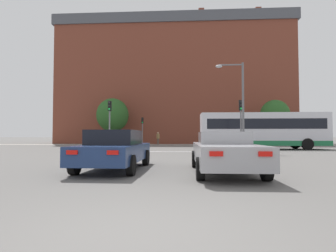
{
  "coord_description": "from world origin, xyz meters",
  "views": [
    {
      "loc": [
        0.57,
        -3.2,
        1.22
      ],
      "look_at": [
        -0.81,
        20.65,
        2.11
      ],
      "focal_mm": 28.0,
      "sensor_mm": 36.0,
      "label": 1
    }
  ],
  "objects_px": {
    "car_saloon_left": "(115,149)",
    "traffic_light_near_left": "(110,117)",
    "pedestrian_waiting": "(250,138)",
    "pedestrian_walking_east": "(158,137)",
    "car_roadster_right": "(224,152)",
    "traffic_light_near_right": "(241,117)",
    "traffic_light_far_left": "(142,126)",
    "bus_crossing_lead": "(262,130)",
    "street_lamp_junction": "(238,97)"
  },
  "relations": [
    {
      "from": "car_saloon_left",
      "to": "traffic_light_near_left",
      "type": "bearing_deg",
      "value": 108.15
    },
    {
      "from": "car_saloon_left",
      "to": "pedestrian_waiting",
      "type": "bearing_deg",
      "value": 67.64
    },
    {
      "from": "pedestrian_walking_east",
      "to": "car_saloon_left",
      "type": "bearing_deg",
      "value": -42.64
    },
    {
      "from": "pedestrian_waiting",
      "to": "car_roadster_right",
      "type": "bearing_deg",
      "value": -133.47
    },
    {
      "from": "car_saloon_left",
      "to": "pedestrian_waiting",
      "type": "relative_size",
      "value": 2.79
    },
    {
      "from": "car_roadster_right",
      "to": "traffic_light_near_right",
      "type": "relative_size",
      "value": 1.24
    },
    {
      "from": "traffic_light_near_left",
      "to": "pedestrian_waiting",
      "type": "xyz_separation_m",
      "value": [
        14.57,
        14.63,
        -1.74
      ]
    },
    {
      "from": "pedestrian_walking_east",
      "to": "traffic_light_far_left",
      "type": "bearing_deg",
      "value": -96.22
    },
    {
      "from": "traffic_light_far_left",
      "to": "traffic_light_near_right",
      "type": "bearing_deg",
      "value": -54.88
    },
    {
      "from": "car_saloon_left",
      "to": "traffic_light_near_right",
      "type": "xyz_separation_m",
      "value": [
        6.87,
        10.9,
        1.94
      ]
    },
    {
      "from": "car_roadster_right",
      "to": "bus_crossing_lead",
      "type": "bearing_deg",
      "value": 69.22
    },
    {
      "from": "traffic_light_near_left",
      "to": "car_saloon_left",
      "type": "bearing_deg",
      "value": -73.01
    },
    {
      "from": "car_roadster_right",
      "to": "traffic_light_near_left",
      "type": "bearing_deg",
      "value": 121.41
    },
    {
      "from": "car_saloon_left",
      "to": "bus_crossing_lead",
      "type": "distance_m",
      "value": 17.86
    },
    {
      "from": "traffic_light_near_right",
      "to": "pedestrian_waiting",
      "type": "distance_m",
      "value": 15.51
    },
    {
      "from": "traffic_light_near_left",
      "to": "street_lamp_junction",
      "type": "distance_m",
      "value": 10.03
    },
    {
      "from": "pedestrian_waiting",
      "to": "pedestrian_walking_east",
      "type": "bearing_deg",
      "value": 149.25
    },
    {
      "from": "traffic_light_near_left",
      "to": "pedestrian_waiting",
      "type": "height_order",
      "value": "traffic_light_near_left"
    },
    {
      "from": "traffic_light_near_right",
      "to": "traffic_light_near_left",
      "type": "height_order",
      "value": "traffic_light_near_left"
    },
    {
      "from": "bus_crossing_lead",
      "to": "traffic_light_near_right",
      "type": "relative_size",
      "value": 2.81
    },
    {
      "from": "bus_crossing_lead",
      "to": "traffic_light_near_right",
      "type": "distance_m",
      "value": 5.03
    },
    {
      "from": "car_roadster_right",
      "to": "traffic_light_near_left",
      "type": "distance_m",
      "value": 13.85
    },
    {
      "from": "car_saloon_left",
      "to": "pedestrian_walking_east",
      "type": "xyz_separation_m",
      "value": [
        -0.98,
        26.33,
        0.29
      ]
    },
    {
      "from": "car_saloon_left",
      "to": "car_roadster_right",
      "type": "relative_size",
      "value": 0.93
    },
    {
      "from": "bus_crossing_lead",
      "to": "pedestrian_waiting",
      "type": "xyz_separation_m",
      "value": [
        1.54,
        10.71,
        -0.8
      ]
    },
    {
      "from": "traffic_light_near_left",
      "to": "street_lamp_junction",
      "type": "relative_size",
      "value": 0.6
    },
    {
      "from": "traffic_light_near_left",
      "to": "car_roadster_right",
      "type": "bearing_deg",
      "value": -58.38
    },
    {
      "from": "traffic_light_near_left",
      "to": "traffic_light_far_left",
      "type": "distance_m",
      "value": 13.74
    },
    {
      "from": "traffic_light_far_left",
      "to": "pedestrian_walking_east",
      "type": "bearing_deg",
      "value": 38.55
    },
    {
      "from": "traffic_light_near_left",
      "to": "pedestrian_waiting",
      "type": "bearing_deg",
      "value": 45.13
    },
    {
      "from": "car_roadster_right",
      "to": "traffic_light_near_right",
      "type": "bearing_deg",
      "value": 74.84
    },
    {
      "from": "car_saloon_left",
      "to": "traffic_light_near_right",
      "type": "distance_m",
      "value": 13.03
    },
    {
      "from": "car_roadster_right",
      "to": "pedestrian_waiting",
      "type": "bearing_deg",
      "value": 74.1
    },
    {
      "from": "pedestrian_waiting",
      "to": "traffic_light_near_left",
      "type": "bearing_deg",
      "value": -162.66
    },
    {
      "from": "traffic_light_near_right",
      "to": "traffic_light_near_left",
      "type": "bearing_deg",
      "value": 179.06
    },
    {
      "from": "street_lamp_junction",
      "to": "pedestrian_waiting",
      "type": "relative_size",
      "value": 4.05
    },
    {
      "from": "car_saloon_left",
      "to": "bus_crossing_lead",
      "type": "bearing_deg",
      "value": 58.38
    },
    {
      "from": "car_roadster_right",
      "to": "traffic_light_near_right",
      "type": "distance_m",
      "value": 12.07
    },
    {
      "from": "traffic_light_near_right",
      "to": "pedestrian_waiting",
      "type": "bearing_deg",
      "value": 73.75
    },
    {
      "from": "traffic_light_far_left",
      "to": "car_saloon_left",
      "type": "bearing_deg",
      "value": -83.32
    },
    {
      "from": "traffic_light_near_right",
      "to": "traffic_light_far_left",
      "type": "height_order",
      "value": "traffic_light_near_right"
    },
    {
      "from": "traffic_light_near_right",
      "to": "pedestrian_walking_east",
      "type": "relative_size",
      "value": 2.28
    },
    {
      "from": "pedestrian_waiting",
      "to": "traffic_light_far_left",
      "type": "bearing_deg",
      "value": 155.88
    },
    {
      "from": "pedestrian_waiting",
      "to": "pedestrian_walking_east",
      "type": "distance_m",
      "value": 12.18
    },
    {
      "from": "car_roadster_right",
      "to": "bus_crossing_lead",
      "type": "distance_m",
      "value": 16.68
    },
    {
      "from": "traffic_light_far_left",
      "to": "car_roadster_right",
      "type": "bearing_deg",
      "value": -75.21
    },
    {
      "from": "bus_crossing_lead",
      "to": "pedestrian_waiting",
      "type": "relative_size",
      "value": 6.79
    },
    {
      "from": "traffic_light_near_right",
      "to": "pedestrian_walking_east",
      "type": "xyz_separation_m",
      "value": [
        -7.85,
        15.43,
        -1.65
      ]
    },
    {
      "from": "traffic_light_far_left",
      "to": "street_lamp_junction",
      "type": "bearing_deg",
      "value": -57.35
    },
    {
      "from": "car_saloon_left",
      "to": "pedestrian_waiting",
      "type": "height_order",
      "value": "pedestrian_waiting"
    }
  ]
}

